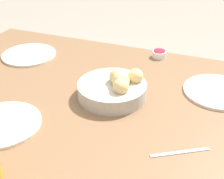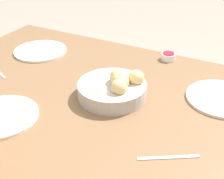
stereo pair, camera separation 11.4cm
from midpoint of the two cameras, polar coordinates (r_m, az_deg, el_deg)
The scene contains 7 objects.
dining_table at distance 1.18m, azimuth 0.41°, elevation -5.53°, with size 1.54×1.01×0.77m.
bread_basket at distance 1.13m, azimuth 3.28°, elevation 0.17°, with size 0.25×0.25×0.11m.
plate_near_left at distance 1.22m, azimuth 22.00°, elevation -1.55°, with size 0.26×0.26×0.01m.
plate_near_right at distance 1.53m, azimuth -10.91°, elevation 6.89°, with size 0.25×0.25×0.01m.
plate_far_center at distance 1.09m, azimuth -16.81°, elevation -4.78°, with size 0.25×0.25×0.01m.
jam_bowl_berry at distance 1.45m, azimuth 12.51°, elevation 5.87°, with size 0.06×0.06×0.03m.
knife_silver at distance 0.92m, azimuth 13.89°, elevation -12.11°, with size 0.16×0.10×0.00m.
Camera 2 is at (-0.49, 0.82, 1.39)m, focal length 50.00 mm.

